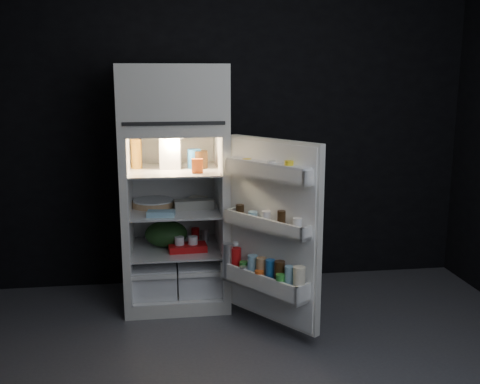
{
  "coord_description": "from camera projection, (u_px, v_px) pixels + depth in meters",
  "views": [
    {
      "loc": [
        -0.49,
        -2.82,
        1.71
      ],
      "look_at": [
        0.04,
        1.0,
        0.9
      ],
      "focal_mm": 42.0,
      "sensor_mm": 36.0,
      "label": 1
    }
  ],
  "objects": [
    {
      "name": "milk_jug",
      "position": [
        171.0,
        152.0,
        4.14
      ],
      "size": [
        0.17,
        0.17,
        0.24
      ],
      "primitive_type": "cube",
      "rotation": [
        0.0,
        0.0,
        -0.1
      ],
      "color": "white",
      "rests_on": "refrigerator"
    },
    {
      "name": "pie",
      "position": [
        153.0,
        204.0,
        4.27
      ],
      "size": [
        0.41,
        0.41,
        0.04
      ],
      "primitive_type": "cylinder",
      "rotation": [
        0.0,
        0.0,
        -0.3
      ],
      "color": "tan",
      "rests_on": "refrigerator"
    },
    {
      "name": "amber_bottle",
      "position": [
        136.0,
        154.0,
        4.14
      ],
      "size": [
        0.1,
        0.1,
        0.22
      ],
      "primitive_type": "cylinder",
      "rotation": [
        0.0,
        0.0,
        -0.29
      ],
      "color": "#A86A1B",
      "rests_on": "refrigerator"
    },
    {
      "name": "yogurt_tray",
      "position": [
        188.0,
        248.0,
        4.16
      ],
      "size": [
        0.29,
        0.17,
        0.05
      ],
      "primitive_type": "cube",
      "rotation": [
        0.0,
        0.0,
        0.06
      ],
      "color": "red",
      "rests_on": "refrigerator"
    },
    {
      "name": "jam_jar",
      "position": [
        200.0,
        160.0,
        4.16
      ],
      "size": [
        0.14,
        0.14,
        0.13
      ],
      "primitive_type": "cylinder",
      "rotation": [
        0.0,
        0.0,
        -0.36
      ],
      "color": "black",
      "rests_on": "refrigerator"
    },
    {
      "name": "flat_package",
      "position": [
        161.0,
        214.0,
        3.96
      ],
      "size": [
        0.2,
        0.12,
        0.04
      ],
      "primitive_type": "cube",
      "rotation": [
        0.0,
        0.0,
        -0.12
      ],
      "color": "#88B9D2",
      "rests_on": "refrigerator"
    },
    {
      "name": "wall_front",
      "position": [
        391.0,
        244.0,
        1.23
      ],
      "size": [
        4.0,
        0.0,
        2.7
      ],
      "primitive_type": "cube",
      "color": "black",
      "rests_on": "ground"
    },
    {
      "name": "mayo_jar",
      "position": [
        194.0,
        159.0,
        4.16
      ],
      "size": [
        0.12,
        0.12,
        0.14
      ],
      "primitive_type": "cylinder",
      "rotation": [
        0.0,
        0.0,
        -0.25
      ],
      "color": "#1D599F",
      "rests_on": "refrigerator"
    },
    {
      "name": "egg_carton",
      "position": [
        194.0,
        204.0,
        4.18
      ],
      "size": [
        0.29,
        0.12,
        0.07
      ],
      "primitive_type": "cube",
      "rotation": [
        0.0,
        0.0,
        0.04
      ],
      "color": "gray",
      "rests_on": "refrigerator"
    },
    {
      "name": "small_can_red",
      "position": [
        195.0,
        233.0,
        4.46
      ],
      "size": [
        0.08,
        0.08,
        0.09
      ],
      "primitive_type": "cylinder",
      "rotation": [
        0.0,
        0.0,
        0.38
      ],
      "color": "red",
      "rests_on": "refrigerator"
    },
    {
      "name": "small_can_silver",
      "position": [
        205.0,
        235.0,
        4.41
      ],
      "size": [
        0.06,
        0.06,
        0.09
      ],
      "primitive_type": "cylinder",
      "rotation": [
        0.0,
        0.0,
        -0.02
      ],
      "color": "silver",
      "rests_on": "refrigerator"
    },
    {
      "name": "wall_back",
      "position": [
        223.0,
        120.0,
        4.52
      ],
      "size": [
        4.0,
        0.0,
        2.7
      ],
      "primitive_type": "cube",
      "color": "black",
      "rests_on": "ground"
    },
    {
      "name": "fridge_door",
      "position": [
        270.0,
        236.0,
        3.66
      ],
      "size": [
        0.58,
        0.69,
        1.22
      ],
      "color": "silver",
      "rests_on": "ground"
    },
    {
      "name": "produce_bag",
      "position": [
        166.0,
        234.0,
        4.25
      ],
      "size": [
        0.38,
        0.35,
        0.2
      ],
      "primitive_type": "ellipsoid",
      "rotation": [
        0.0,
        0.0,
        0.26
      ],
      "color": "#193815",
      "rests_on": "refrigerator"
    },
    {
      "name": "refrigerator",
      "position": [
        174.0,
        178.0,
        4.18
      ],
      "size": [
        0.76,
        0.71,
        1.78
      ],
      "color": "silver",
      "rests_on": "ground"
    },
    {
      "name": "wrapped_pkg",
      "position": [
        198.0,
        200.0,
        4.37
      ],
      "size": [
        0.16,
        0.15,
        0.05
      ],
      "primitive_type": "cube",
      "rotation": [
        0.0,
        0.0,
        -0.4
      ],
      "color": "#EDE3C2",
      "rests_on": "refrigerator"
    },
    {
      "name": "small_carton",
      "position": [
        197.0,
        166.0,
        3.97
      ],
      "size": [
        0.08,
        0.06,
        0.1
      ],
      "primitive_type": "cube",
      "rotation": [
        0.0,
        0.0,
        -0.05
      ],
      "color": "#E1571A",
      "rests_on": "refrigerator"
    }
  ]
}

